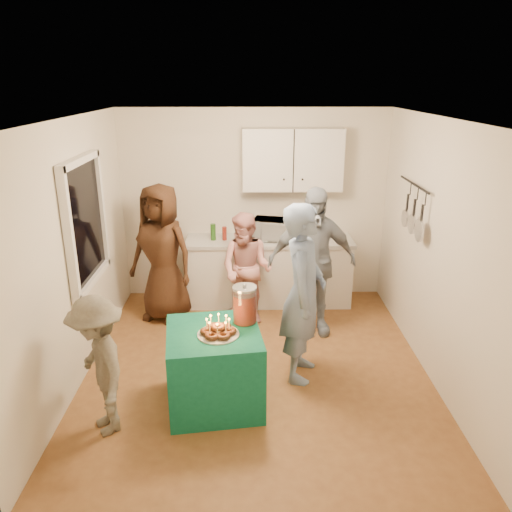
{
  "coord_description": "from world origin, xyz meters",
  "views": [
    {
      "loc": [
        -0.08,
        -4.68,
        2.93
      ],
      "look_at": [
        0.0,
        0.35,
        1.15
      ],
      "focal_mm": 35.0,
      "sensor_mm": 36.0,
      "label": 1
    }
  ],
  "objects_px": {
    "punch_jar": "(245,305)",
    "woman_back_left": "(162,253)",
    "child_near_left": "(99,366)",
    "woman_back_center": "(247,269)",
    "woman_back_right": "(312,262)",
    "counter": "(269,272)",
    "microwave": "(272,229)",
    "man_birthday": "(303,293)",
    "party_table": "(214,368)"
  },
  "relations": [
    {
      "from": "microwave",
      "to": "woman_back_center",
      "type": "xyz_separation_m",
      "value": [
        -0.34,
        -0.59,
        -0.34
      ]
    },
    {
      "from": "woman_back_left",
      "to": "microwave",
      "type": "bearing_deg",
      "value": 41.82
    },
    {
      "from": "woman_back_right",
      "to": "counter",
      "type": "bearing_deg",
      "value": 112.11
    },
    {
      "from": "woman_back_left",
      "to": "child_near_left",
      "type": "bearing_deg",
      "value": -71.3
    },
    {
      "from": "counter",
      "to": "woman_back_center",
      "type": "xyz_separation_m",
      "value": [
        -0.3,
        -0.59,
        0.28
      ]
    },
    {
      "from": "microwave",
      "to": "child_near_left",
      "type": "distance_m",
      "value": 3.14
    },
    {
      "from": "woman_back_left",
      "to": "woman_back_center",
      "type": "height_order",
      "value": "woman_back_left"
    },
    {
      "from": "woman_back_left",
      "to": "woman_back_right",
      "type": "bearing_deg",
      "value": 10.75
    },
    {
      "from": "counter",
      "to": "punch_jar",
      "type": "xyz_separation_m",
      "value": [
        -0.32,
        -2.12,
        0.5
      ]
    },
    {
      "from": "microwave",
      "to": "party_table",
      "type": "xyz_separation_m",
      "value": [
        -0.64,
        -2.31,
        -0.67
      ]
    },
    {
      "from": "party_table",
      "to": "woman_back_right",
      "type": "distance_m",
      "value": 1.87
    },
    {
      "from": "woman_back_center",
      "to": "woman_back_right",
      "type": "relative_size",
      "value": 0.79
    },
    {
      "from": "punch_jar",
      "to": "woman_back_right",
      "type": "distance_m",
      "value": 1.47
    },
    {
      "from": "party_table",
      "to": "man_birthday",
      "type": "xyz_separation_m",
      "value": [
        0.87,
        0.48,
        0.54
      ]
    },
    {
      "from": "counter",
      "to": "woman_back_right",
      "type": "distance_m",
      "value": 1.1
    },
    {
      "from": "party_table",
      "to": "punch_jar",
      "type": "xyz_separation_m",
      "value": [
        0.29,
        0.19,
        0.55
      ]
    },
    {
      "from": "punch_jar",
      "to": "woman_back_left",
      "type": "xyz_separation_m",
      "value": [
        -1.05,
        1.66,
        -0.05
      ]
    },
    {
      "from": "woman_back_right",
      "to": "child_near_left",
      "type": "distance_m",
      "value": 2.72
    },
    {
      "from": "woman_back_left",
      "to": "child_near_left",
      "type": "xyz_separation_m",
      "value": [
        -0.19,
        -2.22,
        -0.24
      ]
    },
    {
      "from": "woman_back_left",
      "to": "child_near_left",
      "type": "distance_m",
      "value": 2.24
    },
    {
      "from": "party_table",
      "to": "child_near_left",
      "type": "height_order",
      "value": "child_near_left"
    },
    {
      "from": "man_birthday",
      "to": "woman_back_left",
      "type": "height_order",
      "value": "man_birthday"
    },
    {
      "from": "man_birthday",
      "to": "woman_back_center",
      "type": "xyz_separation_m",
      "value": [
        -0.57,
        1.24,
        -0.21
      ]
    },
    {
      "from": "counter",
      "to": "woman_back_center",
      "type": "relative_size",
      "value": 1.55
    },
    {
      "from": "punch_jar",
      "to": "woman_back_left",
      "type": "relative_size",
      "value": 0.19
    },
    {
      "from": "party_table",
      "to": "woman_back_left",
      "type": "bearing_deg",
      "value": 112.34
    },
    {
      "from": "party_table",
      "to": "woman_back_left",
      "type": "distance_m",
      "value": 2.06
    },
    {
      "from": "party_table",
      "to": "woman_back_center",
      "type": "xyz_separation_m",
      "value": [
        0.3,
        1.73,
        0.33
      ]
    },
    {
      "from": "woman_back_right",
      "to": "microwave",
      "type": "bearing_deg",
      "value": 110.38
    },
    {
      "from": "party_table",
      "to": "man_birthday",
      "type": "distance_m",
      "value": 1.13
    },
    {
      "from": "man_birthday",
      "to": "woman_back_left",
      "type": "relative_size",
      "value": 1.05
    },
    {
      "from": "counter",
      "to": "party_table",
      "type": "bearing_deg",
      "value": -104.68
    },
    {
      "from": "woman_back_left",
      "to": "party_table",
      "type": "bearing_deg",
      "value": -44.14
    },
    {
      "from": "party_table",
      "to": "punch_jar",
      "type": "relative_size",
      "value": 2.5
    },
    {
      "from": "microwave",
      "to": "child_near_left",
      "type": "height_order",
      "value": "child_near_left"
    },
    {
      "from": "counter",
      "to": "party_table",
      "type": "xyz_separation_m",
      "value": [
        -0.61,
        -2.31,
        -0.05
      ]
    },
    {
      "from": "counter",
      "to": "man_birthday",
      "type": "distance_m",
      "value": 1.91
    },
    {
      "from": "woman_back_center",
      "to": "woman_back_right",
      "type": "xyz_separation_m",
      "value": [
        0.77,
        -0.29,
        0.19
      ]
    },
    {
      "from": "counter",
      "to": "child_near_left",
      "type": "bearing_deg",
      "value": -120.08
    },
    {
      "from": "punch_jar",
      "to": "child_near_left",
      "type": "bearing_deg",
      "value": -155.57
    },
    {
      "from": "woman_back_right",
      "to": "child_near_left",
      "type": "xyz_separation_m",
      "value": [
        -2.02,
        -1.8,
        -0.27
      ]
    },
    {
      "from": "man_birthday",
      "to": "woman_back_right",
      "type": "distance_m",
      "value": 0.97
    },
    {
      "from": "man_birthday",
      "to": "microwave",
      "type": "bearing_deg",
      "value": 19.86
    },
    {
      "from": "punch_jar",
      "to": "woman_back_left",
      "type": "distance_m",
      "value": 1.96
    },
    {
      "from": "woman_back_right",
      "to": "child_near_left",
      "type": "height_order",
      "value": "woman_back_right"
    },
    {
      "from": "woman_back_left",
      "to": "woman_back_right",
      "type": "relative_size",
      "value": 0.97
    },
    {
      "from": "woman_back_right",
      "to": "woman_back_left",
      "type": "bearing_deg",
      "value": 161.35
    },
    {
      "from": "counter",
      "to": "woman_back_center",
      "type": "height_order",
      "value": "woman_back_center"
    },
    {
      "from": "party_table",
      "to": "woman_back_center",
      "type": "distance_m",
      "value": 1.78
    },
    {
      "from": "man_birthday",
      "to": "punch_jar",
      "type": "bearing_deg",
      "value": 129.19
    }
  ]
}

